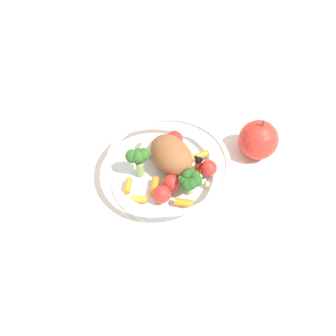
# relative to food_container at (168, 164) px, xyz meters

# --- Properties ---
(ground_plane) EXTENTS (2.40, 2.40, 0.00)m
(ground_plane) POSITION_rel_food_container_xyz_m (-0.01, 0.00, -0.03)
(ground_plane) COLOR silver
(food_container) EXTENTS (0.21, 0.21, 0.07)m
(food_container) POSITION_rel_food_container_xyz_m (0.00, 0.00, 0.00)
(food_container) COLOR white
(food_container) RESTS_ON ground_plane
(loose_apple) EXTENTS (0.07, 0.07, 0.08)m
(loose_apple) POSITION_rel_food_container_xyz_m (0.00, 0.17, 0.01)
(loose_apple) COLOR red
(loose_apple) RESTS_ON ground_plane
(folded_napkin) EXTENTS (0.18, 0.16, 0.01)m
(folded_napkin) POSITION_rel_food_container_xyz_m (-0.14, -0.20, -0.03)
(folded_napkin) COLOR silver
(folded_napkin) RESTS_ON ground_plane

